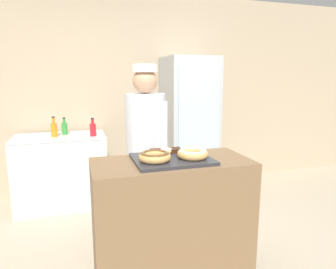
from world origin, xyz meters
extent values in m
cube|color=tan|center=(0.00, 2.13, 1.35)|extent=(8.00, 0.06, 2.70)
cube|color=brown|center=(0.00, 0.00, 0.48)|extent=(1.18, 0.55, 0.97)
cube|color=#2D2D33|center=(0.00, 0.00, 0.98)|extent=(0.57, 0.45, 0.02)
torus|color=tan|center=(-0.14, -0.05, 1.02)|extent=(0.23, 0.23, 0.06)
torus|color=brown|center=(-0.14, -0.05, 1.04)|extent=(0.21, 0.21, 0.04)
torus|color=tan|center=(0.14, -0.05, 1.02)|extent=(0.23, 0.23, 0.06)
torus|color=beige|center=(0.14, -0.05, 1.04)|extent=(0.21, 0.21, 0.04)
torus|color=tan|center=(0.00, 0.15, 1.01)|extent=(0.11, 0.11, 0.03)
torus|color=#EFADC6|center=(0.00, 0.15, 1.02)|extent=(0.10, 0.10, 0.02)
cube|color=#382111|center=(-0.08, 0.15, 1.01)|extent=(0.09, 0.09, 0.03)
cube|color=#382111|center=(0.08, 0.15, 1.01)|extent=(0.09, 0.09, 0.03)
cylinder|color=#4C4C51|center=(-0.06, 0.62, 0.41)|extent=(0.26, 0.26, 0.82)
cylinder|color=silver|center=(-0.06, 0.62, 1.12)|extent=(0.37, 0.37, 0.61)
cube|color=white|center=(-0.06, 0.45, 0.73)|extent=(0.31, 0.02, 1.29)
sphere|color=tan|center=(-0.06, 0.62, 1.54)|extent=(0.22, 0.22, 0.22)
cylinder|color=white|center=(-0.06, 0.62, 1.66)|extent=(0.23, 0.23, 0.07)
cube|color=#ADB2B7|center=(0.80, 1.74, 0.92)|extent=(0.65, 0.67, 1.84)
cube|color=silver|center=(0.80, 1.39, 0.96)|extent=(0.53, 0.02, 1.48)
cube|color=silver|center=(-0.87, 1.74, 0.44)|extent=(1.07, 0.62, 0.88)
cube|color=gray|center=(-0.87, 1.74, 0.86)|extent=(1.07, 0.62, 0.01)
cylinder|color=orange|center=(-0.93, 1.68, 0.97)|extent=(0.07, 0.07, 0.17)
cylinder|color=orange|center=(-0.93, 1.68, 1.08)|extent=(0.03, 0.03, 0.06)
cylinder|color=black|center=(-0.93, 1.68, 1.12)|extent=(0.03, 0.03, 0.01)
cylinder|color=#2D8C38|center=(-0.81, 1.81, 0.95)|extent=(0.07, 0.07, 0.14)
cylinder|color=#2D8C38|center=(-0.81, 1.81, 1.05)|extent=(0.03, 0.03, 0.06)
cylinder|color=black|center=(-0.81, 1.81, 1.09)|extent=(0.03, 0.03, 0.01)
cylinder|color=red|center=(-0.48, 1.61, 0.96)|extent=(0.07, 0.07, 0.15)
cylinder|color=red|center=(-0.48, 1.61, 1.06)|extent=(0.03, 0.03, 0.06)
cylinder|color=black|center=(-0.48, 1.61, 1.10)|extent=(0.04, 0.04, 0.01)
camera|label=1|loc=(-0.65, -2.04, 1.57)|focal=32.00mm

